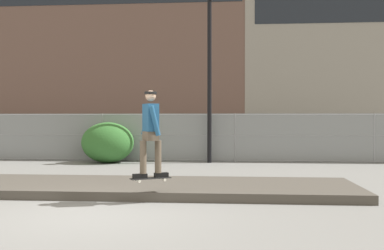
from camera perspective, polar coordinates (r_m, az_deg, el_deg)
ground_plane at (r=8.12m, az=-12.71°, el=-10.92°), size 120.00×120.00×0.00m
gravel_berm at (r=10.58m, az=-8.44°, el=-7.66°), size 10.38×2.67×0.19m
skateboard at (r=9.03m, az=-5.18°, el=-6.67°), size 0.80×0.56×0.07m
skater at (r=8.95m, az=-5.19°, el=-0.43°), size 0.68×0.62×1.71m
chain_fence at (r=17.62m, az=-3.04°, el=-1.55°), size 25.87×0.06×1.85m
street_lamp at (r=17.27m, az=2.20°, el=8.68°), size 0.44×0.44×6.42m
parked_car_near at (r=21.22m, az=-8.48°, el=-1.42°), size 4.55×2.26×1.66m
parked_car_mid at (r=20.75m, az=7.56°, el=-1.47°), size 4.48×2.12×1.66m
library_building at (r=49.94m, az=-7.71°, el=11.42°), size 25.40×13.07×21.78m
office_block at (r=50.27m, az=19.11°, el=9.36°), size 21.89×13.63×18.40m
shrub_left at (r=17.37m, az=-10.49°, el=-2.16°), size 1.97×1.61×1.52m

